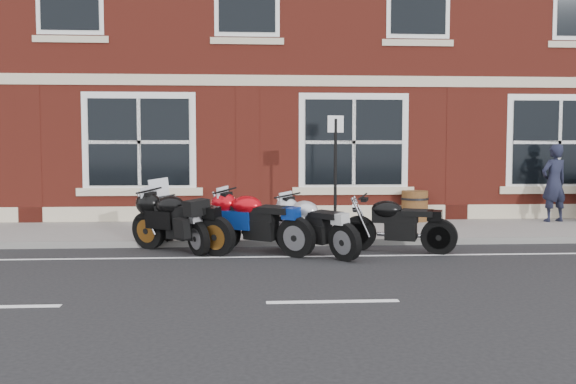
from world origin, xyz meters
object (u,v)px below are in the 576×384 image
object	(u,v)px
barrel_planter	(415,206)
parking_sign	(335,166)
moto_naked_black	(396,222)
moto_touring_silver	(180,221)
moto_sport_silver	(314,224)
moto_sport_red	(258,220)
pedestrian_left	(554,183)
moto_sport_black	(181,219)

from	to	relation	value
barrel_planter	parking_sign	size ratio (longest dim) A/B	0.30
moto_naked_black	moto_touring_silver	bearing A→B (deg)	106.32
barrel_planter	moto_touring_silver	bearing A→B (deg)	-148.35
moto_touring_silver	moto_sport_silver	world-z (taller)	moto_touring_silver
moto_touring_silver	barrel_planter	xyz separation A→B (m)	(5.14, 3.17, -0.04)
parking_sign	moto_sport_red	bearing A→B (deg)	-148.24
pedestrian_left	parking_sign	distance (m)	5.64
moto_sport_black	parking_sign	xyz separation A→B (m)	(2.94, 1.39, 0.90)
moto_sport_red	pedestrian_left	bearing A→B (deg)	-27.93
moto_touring_silver	moto_sport_silver	size ratio (longest dim) A/B	0.97
pedestrian_left	moto_touring_silver	bearing A→B (deg)	5.13
pedestrian_left	moto_sport_black	bearing A→B (deg)	6.71
moto_sport_black	moto_naked_black	world-z (taller)	moto_sport_black
moto_sport_red	moto_sport_black	bearing A→B (deg)	119.48
moto_sport_black	barrel_planter	world-z (taller)	moto_sport_black
moto_sport_silver	parking_sign	xyz separation A→B (m)	(0.62, 1.86, 0.94)
barrel_planter	moto_sport_black	bearing A→B (deg)	-146.20
moto_sport_silver	pedestrian_left	size ratio (longest dim) A/B	0.97
moto_sport_red	barrel_planter	distance (m)	5.19
moto_sport_red	barrel_planter	bearing A→B (deg)	-9.44
moto_sport_red	moto_naked_black	bearing A→B (deg)	-54.85
moto_sport_red	barrel_planter	world-z (taller)	moto_sport_red
moto_touring_silver	parking_sign	xyz separation A→B (m)	(2.98, 1.15, 0.96)
moto_touring_silver	moto_sport_black	bearing A→B (deg)	-113.47
moto_naked_black	parking_sign	world-z (taller)	parking_sign
pedestrian_left	barrel_planter	distance (m)	3.26
moto_sport_silver	moto_naked_black	bearing A→B (deg)	-27.94
parking_sign	pedestrian_left	bearing A→B (deg)	4.76
moto_touring_silver	moto_sport_silver	xyz separation A→B (m)	(2.36, -0.71, 0.02)
moto_sport_red	moto_naked_black	size ratio (longest dim) A/B	0.98
moto_touring_silver	moto_naked_black	size ratio (longest dim) A/B	0.88
moto_touring_silver	moto_sport_black	xyz separation A→B (m)	(0.04, -0.24, 0.06)
moto_touring_silver	pedestrian_left	world-z (taller)	pedestrian_left
pedestrian_left	parking_sign	bearing A→B (deg)	3.90
barrel_planter	pedestrian_left	bearing A→B (deg)	-5.52
moto_touring_silver	moto_sport_red	world-z (taller)	moto_touring_silver
moto_sport_red	moto_sport_silver	distance (m)	1.01
moto_sport_red	pedestrian_left	world-z (taller)	pedestrian_left
moto_sport_black	barrel_planter	bearing A→B (deg)	-21.52
parking_sign	moto_naked_black	bearing A→B (deg)	-75.34
moto_touring_silver	barrel_planter	size ratio (longest dim) A/B	2.36
moto_sport_red	parking_sign	distance (m)	2.40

